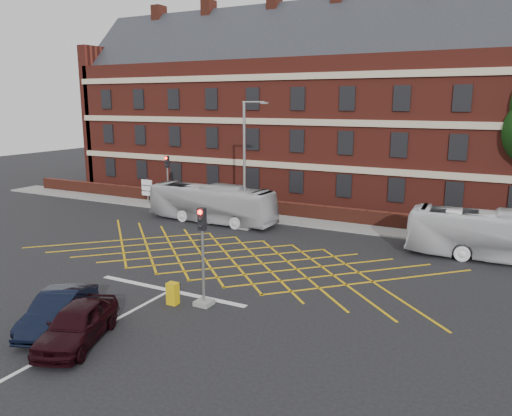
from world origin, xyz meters
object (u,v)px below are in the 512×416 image
at_px(street_lamp, 245,187).
at_px(utility_cabinet, 173,294).
at_px(car_maroon, 77,324).
at_px(traffic_light_near, 203,266).
at_px(car_navy, 58,310).
at_px(direction_signs, 147,188).
at_px(bus_left, 212,204).
at_px(traffic_light_far, 168,187).
at_px(bus_right, 502,236).

height_order(street_lamp, utility_cabinet, street_lamp).
bearing_deg(car_maroon, traffic_light_near, 46.01).
distance_m(traffic_light_near, utility_cabinet, 1.86).
height_order(car_navy, street_lamp, street_lamp).
distance_m(car_maroon, utility_cabinet, 4.53).
bearing_deg(utility_cabinet, direction_signs, 132.43).
height_order(bus_left, traffic_light_far, traffic_light_far).
bearing_deg(bus_right, car_navy, 135.66).
xyz_separation_m(car_maroon, street_lamp, (-2.68, 17.43, 2.20)).
xyz_separation_m(direction_signs, utility_cabinet, (14.91, -16.31, -0.89)).
distance_m(car_navy, car_maroon, 1.73).
relative_size(car_navy, traffic_light_near, 1.00).
xyz_separation_m(bus_right, car_navy, (-14.81, -17.13, -0.69)).
distance_m(bus_left, bus_right, 18.93).
relative_size(car_navy, utility_cabinet, 4.39).
relative_size(traffic_light_far, utility_cabinet, 4.41).
xyz_separation_m(bus_left, direction_signs, (-8.26, 2.78, 0.01)).
bearing_deg(direction_signs, car_navy, -58.48).
bearing_deg(direction_signs, traffic_light_far, -5.82).
relative_size(bus_left, car_maroon, 2.29).
relative_size(bus_right, car_maroon, 2.33).
distance_m(bus_left, traffic_light_near, 15.20).
height_order(car_navy, direction_signs, direction_signs).
distance_m(traffic_light_near, direction_signs, 22.57).
distance_m(car_maroon, traffic_light_far, 23.58).
bearing_deg(utility_cabinet, traffic_light_far, 127.90).
distance_m(bus_right, utility_cabinet, 18.10).
height_order(car_navy, traffic_light_far, traffic_light_far).
height_order(bus_right, car_navy, bus_right).
distance_m(car_navy, traffic_light_far, 22.31).
bearing_deg(traffic_light_far, bus_right, -6.45).
relative_size(car_navy, traffic_light_far, 1.00).
bearing_deg(car_navy, bus_left, 81.16).
relative_size(bus_left, traffic_light_far, 2.30).
distance_m(bus_right, traffic_light_near, 16.85).
relative_size(bus_right, traffic_light_near, 2.34).
bearing_deg(car_navy, direction_signs, 99.37).
bearing_deg(bus_left, car_maroon, -160.60).
relative_size(direction_signs, utility_cabinet, 2.27).
relative_size(bus_left, direction_signs, 4.46).
height_order(car_maroon, utility_cabinet, car_maroon).
height_order(bus_right, traffic_light_far, traffic_light_far).
bearing_deg(direction_signs, utility_cabinet, -47.57).
bearing_deg(traffic_light_near, bus_left, 121.25).
bearing_deg(bus_right, car_maroon, 139.83).
bearing_deg(bus_left, traffic_light_near, -147.08).
bearing_deg(bus_right, direction_signs, 80.12).
relative_size(bus_right, car_navy, 2.35).
height_order(bus_left, traffic_light_near, traffic_light_near).
height_order(bus_left, bus_right, bus_right).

